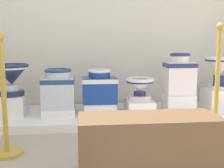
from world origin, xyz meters
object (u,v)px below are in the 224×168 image
(plinth_block_leftmost, at_px, (100,107))
(plinth_block_central_ornate, at_px, (178,102))
(antique_toilet_slender_white, at_px, (58,88))
(antique_toilet_leftmost, at_px, (99,86))
(plinth_block_tall_cobalt, at_px, (13,105))
(plinth_block_squat_floral, at_px, (218,98))
(plinth_block_pale_glazed, at_px, (140,106))
(antique_toilet_tall_cobalt, at_px, (11,75))
(antique_toilet_central_ornate, at_px, (179,74))
(stanchion_post_near_right, at_px, (216,106))
(museum_bench, at_px, (149,144))
(antique_toilet_pale_glazed, at_px, (140,86))
(plinth_block_slender_white, at_px, (59,111))
(stanchion_post_near_left, at_px, (5,120))
(antique_toilet_squat_floral, at_px, (220,67))

(plinth_block_leftmost, bearing_deg, plinth_block_central_ornate, -3.43)
(antique_toilet_slender_white, bearing_deg, antique_toilet_leftmost, 12.37)
(plinth_block_tall_cobalt, height_order, plinth_block_squat_floral, plinth_block_squat_floral)
(plinth_block_central_ornate, bearing_deg, plinth_block_pale_glazed, -174.03)
(plinth_block_central_ornate, bearing_deg, plinth_block_leftmost, 176.57)
(plinth_block_squat_floral, bearing_deg, plinth_block_central_ornate, -171.56)
(antique_toilet_tall_cobalt, relative_size, plinth_block_leftmost, 0.98)
(antique_toilet_tall_cobalt, height_order, antique_toilet_central_ornate, antique_toilet_central_ornate)
(antique_toilet_leftmost, bearing_deg, plinth_block_pale_glazed, -13.12)
(plinth_block_central_ornate, bearing_deg, antique_toilet_tall_cobalt, -179.49)
(stanchion_post_near_right, bearing_deg, museum_bench, -147.79)
(plinth_block_leftmost, distance_m, antique_toilet_pale_glazed, 0.54)
(plinth_block_slender_white, relative_size, stanchion_post_near_left, 0.38)
(plinth_block_tall_cobalt, distance_m, plinth_block_central_ornate, 1.93)
(plinth_block_pale_glazed, bearing_deg, antique_toilet_squat_floral, 7.28)
(plinth_block_slender_white, bearing_deg, antique_toilet_leftmost, 12.37)
(antique_toilet_central_ornate, xyz_separation_m, plinth_block_squat_floral, (0.55, 0.08, -0.32))
(plinth_block_slender_white, relative_size, antique_toilet_slender_white, 0.82)
(stanchion_post_near_right, bearing_deg, stanchion_post_near_left, -179.33)
(antique_toilet_leftmost, relative_size, plinth_block_central_ornate, 1.20)
(antique_toilet_leftmost, relative_size, stanchion_post_near_right, 0.38)
(antique_toilet_pale_glazed, relative_size, museum_bench, 0.35)
(antique_toilet_tall_cobalt, xyz_separation_m, antique_toilet_squat_floral, (2.48, 0.10, 0.06))
(antique_toilet_pale_glazed, bearing_deg, museum_bench, -98.89)
(antique_toilet_central_ornate, relative_size, plinth_block_squat_floral, 1.42)
(plinth_block_leftmost, relative_size, antique_toilet_pale_glazed, 1.18)
(plinth_block_squat_floral, bearing_deg, antique_toilet_pale_glazed, -172.72)
(antique_toilet_squat_floral, distance_m, stanchion_post_near_left, 2.55)
(plinth_block_tall_cobalt, height_order, plinth_block_leftmost, plinth_block_tall_cobalt)
(museum_bench, bearing_deg, plinth_block_tall_cobalt, 132.51)
(plinth_block_slender_white, xyz_separation_m, antique_toilet_slender_white, (0.00, 0.00, 0.27))
(antique_toilet_slender_white, xyz_separation_m, plinth_block_pale_glazed, (0.93, -0.00, -0.23))
(plinth_block_central_ornate, relative_size, plinth_block_squat_floral, 0.98)
(museum_bench, bearing_deg, plinth_block_squat_floral, 49.48)
(plinth_block_central_ornate, distance_m, antique_toilet_central_ornate, 0.34)
(plinth_block_pale_glazed, xyz_separation_m, stanchion_post_near_left, (-1.27, -0.90, 0.12))
(plinth_block_leftmost, relative_size, plinth_block_squat_floral, 1.13)
(antique_toilet_pale_glazed, height_order, plinth_block_central_ornate, antique_toilet_pale_glazed)
(plinth_block_pale_glazed, xyz_separation_m, stanchion_post_near_right, (0.49, -0.88, 0.19))
(antique_toilet_squat_floral, relative_size, stanchion_post_near_left, 0.41)
(antique_toilet_tall_cobalt, height_order, stanchion_post_near_left, stanchion_post_near_left)
(antique_toilet_tall_cobalt, relative_size, plinth_block_pale_glazed, 1.01)
(antique_toilet_leftmost, bearing_deg, antique_toilet_central_ornate, -3.43)
(plinth_block_slender_white, xyz_separation_m, stanchion_post_near_left, (-0.34, -0.91, 0.16))
(museum_bench, bearing_deg, antique_toilet_tall_cobalt, 132.51)
(plinth_block_tall_cobalt, distance_m, antique_toilet_slender_white, 0.55)
(antique_toilet_leftmost, bearing_deg, plinth_block_squat_floral, 0.93)
(antique_toilet_pale_glazed, bearing_deg, plinth_block_leftmost, 166.88)
(stanchion_post_near_left, bearing_deg, plinth_block_pale_glazed, 35.29)
(plinth_block_pale_glazed, height_order, antique_toilet_central_ornate, antique_toilet_central_ornate)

